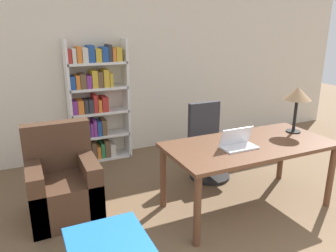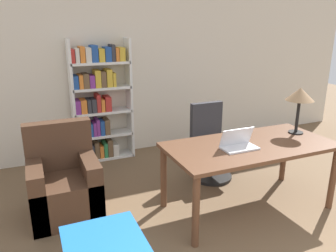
# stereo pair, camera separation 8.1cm
# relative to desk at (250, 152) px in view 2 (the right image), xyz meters

# --- Properties ---
(wall_back) EXTENTS (8.00, 0.06, 2.70)m
(wall_back) POSITION_rel_desk_xyz_m (-0.41, 2.24, 0.68)
(wall_back) COLOR beige
(wall_back) RESTS_ON ground_plane
(desk) EXTENTS (1.82, 0.88, 0.76)m
(desk) POSITION_rel_desk_xyz_m (0.00, 0.00, 0.00)
(desk) COLOR brown
(desk) RESTS_ON ground_plane
(laptop) EXTENTS (0.37, 0.20, 0.21)m
(laptop) POSITION_rel_desk_xyz_m (-0.20, -0.05, 0.13)
(laptop) COLOR silver
(laptop) RESTS_ON desk
(table_lamp) EXTENTS (0.32, 0.32, 0.54)m
(table_lamp) POSITION_rel_desk_xyz_m (0.72, 0.10, 0.53)
(table_lamp) COLOR black
(table_lamp) RESTS_ON desk
(office_chair) EXTENTS (0.54, 0.54, 0.99)m
(office_chair) POSITION_rel_desk_xyz_m (0.02, 0.87, -0.24)
(office_chair) COLOR black
(office_chair) RESTS_ON ground_plane
(side_table_blue) EXTENTS (0.55, 0.58, 0.54)m
(side_table_blue) POSITION_rel_desk_xyz_m (-1.75, -0.71, -0.21)
(side_table_blue) COLOR blue
(side_table_blue) RESTS_ON ground_plane
(armchair) EXTENTS (0.70, 0.70, 0.98)m
(armchair) POSITION_rel_desk_xyz_m (-1.88, 0.68, -0.35)
(armchair) COLOR #472D1E
(armchair) RESTS_ON ground_plane
(bookshelf) EXTENTS (0.87, 0.28, 1.79)m
(bookshelf) POSITION_rel_desk_xyz_m (-1.20, 2.05, 0.20)
(bookshelf) COLOR white
(bookshelf) RESTS_ON ground_plane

